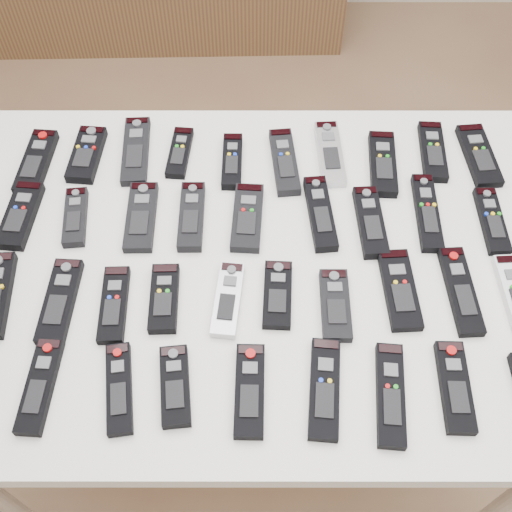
{
  "coord_description": "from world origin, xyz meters",
  "views": [
    {
      "loc": [
        -0.08,
        -0.73,
        1.88
      ],
      "look_at": [
        -0.08,
        -0.01,
        0.8
      ],
      "focal_mm": 45.0,
      "sensor_mm": 36.0,
      "label": 1
    }
  ],
  "objects_px": {
    "remote_6": "(330,154)",
    "remote_16": "(370,222)",
    "remote_11": "(75,217)",
    "remote_30": "(40,386)",
    "remote_3": "(180,153)",
    "remote_9": "(479,156)",
    "remote_7": "(383,164)",
    "remote_33": "(250,391)",
    "remote_5": "(284,162)",
    "remote_22": "(164,298)",
    "remote_32": "(175,386)",
    "remote_13": "(192,216)",
    "remote_10": "(20,215)",
    "remote_21": "(114,304)",
    "remote_17": "(427,212)",
    "remote_23": "(228,299)",
    "remote_4": "(232,161)",
    "remote_26": "(400,290)",
    "remote_24": "(277,295)",
    "remote_36": "(455,387)",
    "remote_27": "(461,291)",
    "remote_25": "(335,305)",
    "remote_15": "(320,213)",
    "remote_12": "(141,217)",
    "remote_2": "(136,151)",
    "table": "(256,276)",
    "remote_20": "(60,301)",
    "remote_34": "(324,389)",
    "remote_31": "(119,388)",
    "remote_18": "(492,221)",
    "remote_35": "(390,395)",
    "remote_1": "(87,155)",
    "remote_0": "(36,162)",
    "remote_14": "(247,218)"
  },
  "relations": [
    {
      "from": "remote_6",
      "to": "remote_16",
      "type": "relative_size",
      "value": 1.04
    },
    {
      "from": "remote_11",
      "to": "remote_30",
      "type": "height_order",
      "value": "same"
    },
    {
      "from": "remote_3",
      "to": "remote_9",
      "type": "bearing_deg",
      "value": 4.43
    },
    {
      "from": "remote_7",
      "to": "remote_33",
      "type": "height_order",
      "value": "same"
    },
    {
      "from": "remote_5",
      "to": "remote_22",
      "type": "xyz_separation_m",
      "value": [
        -0.24,
        -0.36,
        0.0
      ]
    },
    {
      "from": "remote_32",
      "to": "remote_11",
      "type": "bearing_deg",
      "value": 115.94
    },
    {
      "from": "remote_13",
      "to": "remote_30",
      "type": "height_order",
      "value": "remote_13"
    },
    {
      "from": "remote_10",
      "to": "remote_21",
      "type": "distance_m",
      "value": 0.31
    },
    {
      "from": "remote_17",
      "to": "remote_23",
      "type": "relative_size",
      "value": 1.23
    },
    {
      "from": "remote_11",
      "to": "remote_4",
      "type": "bearing_deg",
      "value": 20.39
    },
    {
      "from": "remote_9",
      "to": "remote_26",
      "type": "height_order",
      "value": "same"
    },
    {
      "from": "remote_24",
      "to": "remote_36",
      "type": "xyz_separation_m",
      "value": [
        0.32,
        -0.19,
        0.0
      ]
    },
    {
      "from": "remote_27",
      "to": "remote_17",
      "type": "bearing_deg",
      "value": 97.64
    },
    {
      "from": "remote_25",
      "to": "remote_27",
      "type": "height_order",
      "value": "remote_25"
    },
    {
      "from": "remote_7",
      "to": "remote_15",
      "type": "bearing_deg",
      "value": -133.03
    },
    {
      "from": "remote_12",
      "to": "remote_23",
      "type": "xyz_separation_m",
      "value": [
        0.19,
        -0.2,
        0.0
      ]
    },
    {
      "from": "remote_16",
      "to": "remote_36",
      "type": "relative_size",
      "value": 1.03
    },
    {
      "from": "remote_21",
      "to": "remote_9",
      "type": "bearing_deg",
      "value": 24.95
    },
    {
      "from": "remote_13",
      "to": "remote_30",
      "type": "bearing_deg",
      "value": -123.24
    },
    {
      "from": "remote_2",
      "to": "remote_25",
      "type": "height_order",
      "value": "remote_25"
    },
    {
      "from": "table",
      "to": "remote_25",
      "type": "relative_size",
      "value": 8.17
    },
    {
      "from": "remote_20",
      "to": "remote_23",
      "type": "bearing_deg",
      "value": 3.96
    },
    {
      "from": "remote_7",
      "to": "remote_34",
      "type": "bearing_deg",
      "value": -103.54
    },
    {
      "from": "remote_22",
      "to": "remote_25",
      "type": "xyz_separation_m",
      "value": [
        0.33,
        -0.01,
        -0.0
      ]
    },
    {
      "from": "remote_27",
      "to": "remote_21",
      "type": "bearing_deg",
      "value": 179.3
    },
    {
      "from": "remote_12",
      "to": "remote_4",
      "type": "bearing_deg",
      "value": 39.13
    },
    {
      "from": "remote_17",
      "to": "remote_30",
      "type": "height_order",
      "value": "same"
    },
    {
      "from": "remote_32",
      "to": "remote_33",
      "type": "bearing_deg",
      "value": -9.87
    },
    {
      "from": "remote_31",
      "to": "remote_15",
      "type": "bearing_deg",
      "value": 37.87
    },
    {
      "from": "remote_25",
      "to": "remote_18",
      "type": "bearing_deg",
      "value": 30.95
    },
    {
      "from": "remote_35",
      "to": "remote_32",
      "type": "bearing_deg",
      "value": -177.55
    },
    {
      "from": "remote_11",
      "to": "remote_13",
      "type": "height_order",
      "value": "remote_13"
    },
    {
      "from": "remote_1",
      "to": "remote_2",
      "type": "xyz_separation_m",
      "value": [
        0.11,
        0.01,
        -0.0
      ]
    },
    {
      "from": "remote_6",
      "to": "remote_33",
      "type": "xyz_separation_m",
      "value": [
        -0.18,
        -0.57,
        0.0
      ]
    },
    {
      "from": "table",
      "to": "remote_12",
      "type": "height_order",
      "value": "remote_12"
    },
    {
      "from": "remote_0",
      "to": "remote_26",
      "type": "xyz_separation_m",
      "value": [
        0.78,
        -0.33,
        -0.0
      ]
    },
    {
      "from": "remote_2",
      "to": "remote_31",
      "type": "distance_m",
      "value": 0.58
    },
    {
      "from": "remote_14",
      "to": "remote_36",
      "type": "distance_m",
      "value": 0.54
    },
    {
      "from": "table",
      "to": "remote_5",
      "type": "xyz_separation_m",
      "value": [
        0.06,
        0.26,
        0.07
      ]
    },
    {
      "from": "remote_24",
      "to": "remote_35",
      "type": "bearing_deg",
      "value": -43.67
    },
    {
      "from": "remote_6",
      "to": "remote_0",
      "type": "bearing_deg",
      "value": 179.28
    },
    {
      "from": "remote_18",
      "to": "remote_21",
      "type": "bearing_deg",
      "value": -166.01
    },
    {
      "from": "remote_35",
      "to": "remote_0",
      "type": "bearing_deg",
      "value": 148.0
    },
    {
      "from": "remote_14",
      "to": "remote_7",
      "type": "bearing_deg",
      "value": 29.95
    },
    {
      "from": "remote_14",
      "to": "table",
      "type": "bearing_deg",
      "value": -76.56
    },
    {
      "from": "remote_14",
      "to": "remote_33",
      "type": "height_order",
      "value": "same"
    },
    {
      "from": "remote_4",
      "to": "remote_10",
      "type": "relative_size",
      "value": 0.91
    },
    {
      "from": "remote_12",
      "to": "remote_22",
      "type": "xyz_separation_m",
      "value": [
        0.07,
        -0.2,
        0.0
      ]
    },
    {
      "from": "remote_0",
      "to": "remote_15",
      "type": "height_order",
      "value": "same"
    },
    {
      "from": "remote_13",
      "to": "remote_35",
      "type": "bearing_deg",
      "value": -46.56
    }
  ]
}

